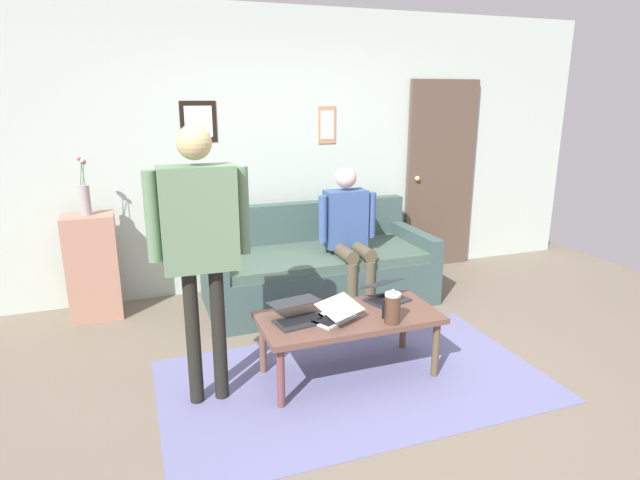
# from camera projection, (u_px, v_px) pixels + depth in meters

# --- Properties ---
(ground_plane) EXTENTS (7.68, 7.68, 0.00)m
(ground_plane) POSITION_uv_depth(u_px,v_px,m) (366.00, 385.00, 3.58)
(ground_plane) COLOR #6F6353
(area_rug) EXTENTS (2.59, 1.50, 0.01)m
(area_rug) POSITION_uv_depth(u_px,v_px,m) (354.00, 380.00, 3.63)
(area_rug) COLOR slate
(area_rug) RESTS_ON ground_plane
(back_wall) EXTENTS (7.04, 0.11, 2.70)m
(back_wall) POSITION_uv_depth(u_px,v_px,m) (275.00, 152.00, 5.21)
(back_wall) COLOR #B6C5B9
(back_wall) RESTS_ON ground_plane
(interior_door) EXTENTS (0.82, 0.09, 2.05)m
(interior_door) POSITION_uv_depth(u_px,v_px,m) (440.00, 176.00, 5.82)
(interior_door) COLOR brown
(interior_door) RESTS_ON ground_plane
(couch) EXTENTS (2.08, 0.95, 0.88)m
(couch) POSITION_uv_depth(u_px,v_px,m) (317.00, 270.00, 4.98)
(couch) COLOR #3A504C
(couch) RESTS_ON ground_plane
(coffee_table) EXTENTS (1.23, 0.58, 0.45)m
(coffee_table) POSITION_uv_depth(u_px,v_px,m) (349.00, 321.00, 3.61)
(coffee_table) COLOR brown
(coffee_table) RESTS_ON ground_plane
(laptop_left) EXTENTS (0.39, 0.38, 0.15)m
(laptop_left) POSITION_uv_depth(u_px,v_px,m) (335.00, 314.00, 3.50)
(laptop_left) COLOR silver
(laptop_left) RESTS_ON coffee_table
(laptop_center) EXTENTS (0.37, 0.37, 0.15)m
(laptop_center) POSITION_uv_depth(u_px,v_px,m) (385.00, 294.00, 3.85)
(laptop_center) COLOR #28282D
(laptop_center) RESTS_ON coffee_table
(laptop_right) EXTENTS (0.38, 0.35, 0.12)m
(laptop_right) POSITION_uv_depth(u_px,v_px,m) (298.00, 314.00, 3.50)
(laptop_right) COLOR #28282D
(laptop_right) RESTS_ON coffee_table
(french_press) EXTENTS (0.13, 0.11, 0.23)m
(french_press) POSITION_uv_depth(u_px,v_px,m) (392.00, 308.00, 3.45)
(french_press) COLOR #4C3323
(french_press) RESTS_ON coffee_table
(side_shelf) EXTENTS (0.42, 0.32, 0.92)m
(side_shelf) POSITION_uv_depth(u_px,v_px,m) (93.00, 267.00, 4.56)
(side_shelf) COLOR #A97863
(side_shelf) RESTS_ON ground_plane
(flower_vase) EXTENTS (0.09, 0.09, 0.48)m
(flower_vase) POSITION_uv_depth(u_px,v_px,m) (85.00, 197.00, 4.40)
(flower_vase) COLOR #9D8F92
(flower_vase) RESTS_ON side_shelf
(person_standing) EXTENTS (0.60, 0.20, 1.74)m
(person_standing) POSITION_uv_depth(u_px,v_px,m) (200.00, 232.00, 3.12)
(person_standing) COLOR black
(person_standing) RESTS_ON ground_plane
(person_seated) EXTENTS (0.55, 0.51, 1.28)m
(person_seated) POSITION_uv_depth(u_px,v_px,m) (349.00, 229.00, 4.73)
(person_seated) COLOR #4E4732
(person_seated) RESTS_ON ground_plane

